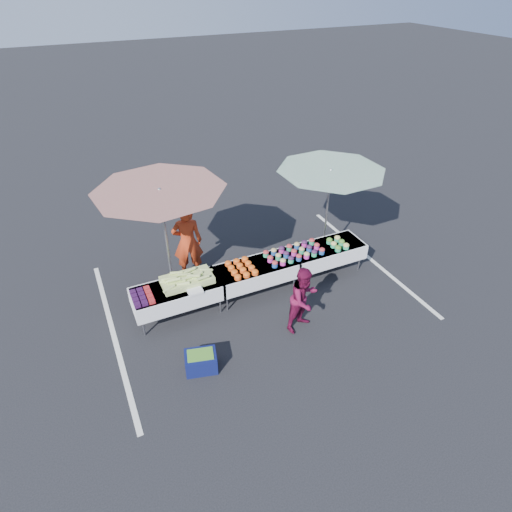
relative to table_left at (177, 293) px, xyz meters
name	(u,v)px	position (x,y,z in m)	size (l,w,h in m)	color
ground	(256,292)	(1.80, 0.00, -0.58)	(80.00, 80.00, 0.00)	black
stripe_left	(113,334)	(-1.40, 0.00, -0.58)	(0.10, 5.00, 0.00)	silver
stripe_right	(369,258)	(5.00, 0.00, -0.58)	(0.10, 5.00, 0.00)	silver
table_left	(177,293)	(0.00, 0.00, 0.00)	(1.86, 0.81, 0.75)	white
table_center	(256,271)	(1.80, 0.00, 0.00)	(1.86, 0.81, 0.75)	white
table_right	(325,252)	(3.60, 0.00, 0.00)	(1.86, 0.81, 0.75)	white
berry_punnets	(142,297)	(-0.71, -0.06, 0.21)	(0.40, 0.54, 0.08)	#230B2D
corn_pile	(187,280)	(0.24, 0.04, 0.26)	(1.16, 0.57, 0.26)	#C8E173
plastic_bags	(195,291)	(0.30, -0.30, 0.19)	(0.30, 0.25, 0.05)	white
carrot_bowls	(242,268)	(1.45, -0.01, 0.22)	(0.55, 0.69, 0.11)	#D54C17
potato_cups	(294,252)	(2.75, 0.00, 0.25)	(1.34, 0.58, 0.16)	#204D98
bean_baskets	(338,243)	(3.86, -0.10, 0.24)	(0.36, 0.50, 0.15)	#29A66F
vendor	(188,242)	(0.65, 1.26, 0.36)	(0.69, 0.45, 1.88)	#B43314
customer	(304,299)	(2.20, -1.40, 0.14)	(0.70, 0.55, 1.45)	maroon
umbrella_left	(161,200)	(0.06, 0.65, 1.85)	(3.20, 3.20, 2.68)	black
umbrella_right	(330,179)	(3.82, 0.40, 1.67)	(3.22, 3.22, 2.49)	black
storage_bin	(201,361)	(-0.06, -1.60, -0.39)	(0.66, 0.55, 0.38)	#0E1548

